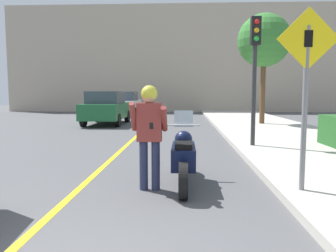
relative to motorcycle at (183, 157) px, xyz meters
The scene contains 9 objects.
road_center_line 3.23m from the motorcycle, 123.22° to the left, with size 0.12×36.00×0.01m.
building_backdrop 23.05m from the motorcycle, 92.90° to the left, with size 28.00×1.20×8.94m.
motorcycle is the anchor object (origin of this frame).
person_biker 0.87m from the motorcycle, 148.61° to the right, with size 0.59×0.47×1.73m.
crossing_sign 2.31m from the motorcycle, 20.69° to the right, with size 0.91×0.08×2.71m.
traffic_light 4.60m from the motorcycle, 61.54° to the left, with size 0.26×0.30×3.53m.
street_tree 11.57m from the motorcycle, 69.93° to the left, with size 2.50×2.50×5.19m.
parked_car_green 11.62m from the motorcycle, 109.87° to the left, with size 1.88×4.20×1.68m.
parked_car_white 17.68m from the motorcycle, 103.47° to the left, with size 1.88×4.20×1.68m.
Camera 1 is at (1.15, -2.31, 1.61)m, focal length 35.00 mm.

